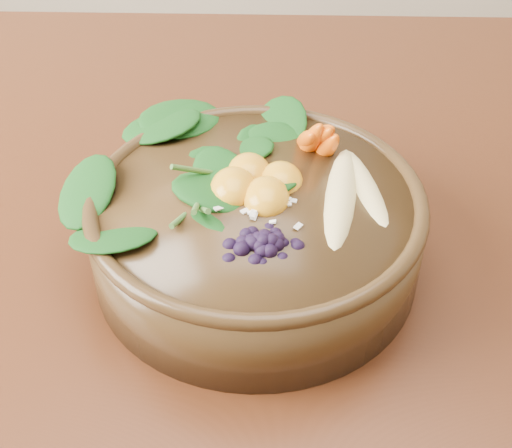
{
  "coord_description": "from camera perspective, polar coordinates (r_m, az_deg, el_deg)",
  "views": [
    {
      "loc": [
        -0.04,
        -0.67,
        1.25
      ],
      "look_at": [
        -0.05,
        -0.15,
        0.8
      ],
      "focal_mm": 50.0,
      "sensor_mm": 36.0,
      "label": 1
    }
  ],
  "objects": [
    {
      "name": "coconut_flakes",
      "position": [
        0.65,
        0.3,
        1.26
      ],
      "size": [
        0.11,
        0.09,
        0.01
      ],
      "primitive_type": null,
      "rotation": [
        0.0,
        0.0,
        0.08
      ],
      "color": "white",
      "rests_on": "stoneware_bowl"
    },
    {
      "name": "banana_halves",
      "position": [
        0.67,
        7.88,
        3.67
      ],
      "size": [
        0.08,
        0.18,
        0.03
      ],
      "rotation": [
        0.0,
        0.0,
        0.08
      ],
      "color": "#E0CC84",
      "rests_on": "stoneware_bowl"
    },
    {
      "name": "blueberry_pile",
      "position": [
        0.6,
        0.65,
        -0.09
      ],
      "size": [
        0.16,
        0.12,
        0.04
      ],
      "primitive_type": null,
      "rotation": [
        0.0,
        0.0,
        0.08
      ],
      "color": "black",
      "rests_on": "stoneware_bowl"
    },
    {
      "name": "carrot_cluster",
      "position": [
        0.72,
        4.28,
        9.36
      ],
      "size": [
        0.07,
        0.07,
        0.09
      ],
      "primitive_type": null,
      "rotation": [
        0.0,
        0.0,
        0.08
      ],
      "color": "orange",
      "rests_on": "stoneware_bowl"
    },
    {
      "name": "mandarin_cluster",
      "position": [
        0.67,
        0.1,
        4.4
      ],
      "size": [
        0.1,
        0.11,
        0.04
      ],
      "primitive_type": null,
      "rotation": [
        0.0,
        0.0,
        0.08
      ],
      "color": "orange",
      "rests_on": "stoneware_bowl"
    },
    {
      "name": "dining_table",
      "position": [
        0.9,
        3.62,
        -1.08
      ],
      "size": [
        1.6,
        0.9,
        0.75
      ],
      "color": "#331C0C",
      "rests_on": "ground"
    },
    {
      "name": "kale_heap",
      "position": [
        0.71,
        -4.35,
        6.91
      ],
      "size": [
        0.22,
        0.2,
        0.05
      ],
      "primitive_type": null,
      "rotation": [
        0.0,
        0.0,
        0.08
      ],
      "color": "#114B12",
      "rests_on": "stoneware_bowl"
    },
    {
      "name": "stoneware_bowl",
      "position": [
        0.7,
        -0.0,
        -0.63
      ],
      "size": [
        0.35,
        0.35,
        0.09
      ],
      "primitive_type": "cylinder",
      "rotation": [
        0.0,
        0.0,
        0.08
      ],
      "color": "#3F2B16",
      "rests_on": "dining_table"
    }
  ]
}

